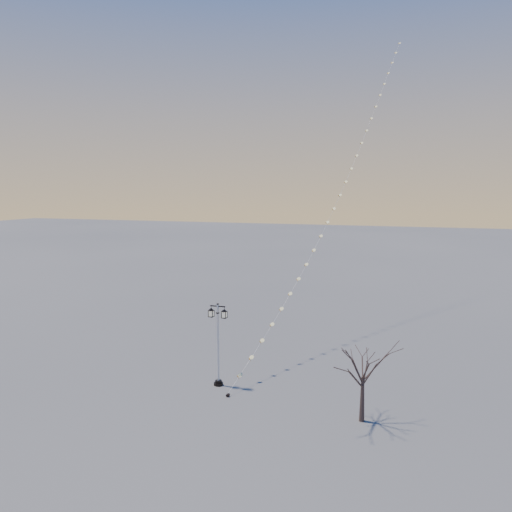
% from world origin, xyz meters
% --- Properties ---
extents(ground, '(300.00, 300.00, 0.00)m').
position_xyz_m(ground, '(0.00, 0.00, 0.00)').
color(ground, '#58595A').
rests_on(ground, ground).
extents(street_lamp, '(1.37, 0.60, 5.40)m').
position_xyz_m(street_lamp, '(-0.50, 2.22, 2.99)').
color(street_lamp, black).
rests_on(street_lamp, ground).
extents(bare_tree, '(2.77, 2.77, 4.59)m').
position_xyz_m(bare_tree, '(8.88, 0.06, 3.19)').
color(bare_tree, '#392A24').
rests_on(bare_tree, ground).
extents(kite_train, '(7.56, 37.24, 29.79)m').
position_xyz_m(kite_train, '(4.25, 19.03, 14.80)').
color(kite_train, black).
rests_on(kite_train, ground).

